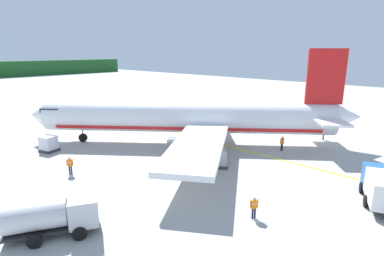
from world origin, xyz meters
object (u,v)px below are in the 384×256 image
at_px(service_truck_fuel, 382,186).
at_px(crew_marshaller, 282,142).
at_px(crew_loader_left, 254,206).
at_px(cargo_container_near, 219,158).
at_px(crew_loader_right, 324,133).
at_px(airliner_foreground, 191,118).
at_px(cargo_container_mid, 49,144).
at_px(service_truck_baggage, 54,215).
at_px(crew_supervisor, 70,164).

bearing_deg(service_truck_fuel, crew_marshaller, 59.70).
relative_size(service_truck_fuel, crew_loader_left, 3.72).
xyz_separation_m(cargo_container_near, crew_loader_right, (17.24, -4.34, 0.05)).
bearing_deg(crew_loader_left, service_truck_fuel, -35.81).
bearing_deg(airliner_foreground, crew_loader_right, -41.11).
bearing_deg(airliner_foreground, crew_loader_left, -123.03).
bearing_deg(service_truck_fuel, cargo_container_mid, 110.73).
bearing_deg(crew_loader_left, cargo_container_mid, 97.87).
height_order(service_truck_baggage, cargo_container_near, service_truck_baggage).
distance_m(service_truck_baggage, crew_supervisor, 10.23).
distance_m(service_truck_baggage, cargo_container_near, 16.61).
xyz_separation_m(service_truck_fuel, crew_marshaller, (6.82, 11.67, -0.40)).
bearing_deg(crew_marshaller, crew_loader_right, -13.48).
relative_size(service_truck_baggage, cargo_container_mid, 2.69).
relative_size(airliner_foreground, service_truck_baggage, 5.89).
height_order(cargo_container_near, crew_marshaller, cargo_container_near).
height_order(service_truck_fuel, crew_loader_right, service_truck_fuel).
xyz_separation_m(service_truck_fuel, service_truck_baggage, (-18.91, 14.54, -0.07)).
xyz_separation_m(service_truck_fuel, cargo_container_near, (-2.31, 14.07, -0.56)).
distance_m(cargo_container_near, crew_loader_right, 17.78).
distance_m(cargo_container_near, crew_marshaller, 9.44).
xyz_separation_m(crew_loader_left, crew_loader_right, (23.45, 3.58, -0.00)).
distance_m(airliner_foreground, cargo_container_near, 8.68).
xyz_separation_m(cargo_container_near, crew_supervisor, (-11.35, 9.25, 0.15)).
height_order(service_truck_fuel, service_truck_baggage, service_truck_fuel).
height_order(crew_marshaller, crew_supervisor, same).
relative_size(cargo_container_near, crew_loader_left, 1.44).
relative_size(cargo_container_mid, crew_supervisor, 1.23).
bearing_deg(service_truck_baggage, cargo_container_mid, 68.54).
relative_size(service_truck_fuel, crew_loader_right, 3.73).
relative_size(service_truck_baggage, cargo_container_near, 2.51).
height_order(cargo_container_near, crew_loader_right, cargo_container_near).
bearing_deg(crew_loader_right, crew_loader_left, -171.32).
xyz_separation_m(service_truck_baggage, crew_loader_right, (33.84, -4.82, -0.44)).
bearing_deg(crew_supervisor, crew_loader_right, -25.43).
distance_m(service_truck_fuel, crew_loader_right, 17.82).
height_order(cargo_container_near, crew_loader_left, cargo_container_near).
height_order(crew_loader_right, crew_supervisor, crew_supervisor).
bearing_deg(cargo_container_mid, cargo_container_near, -61.32).
height_order(airliner_foreground, service_truck_fuel, airliner_foreground).
height_order(airliner_foreground, cargo_container_near, airliner_foreground).
relative_size(cargo_container_near, cargo_container_mid, 1.07).
bearing_deg(cargo_container_mid, airliner_foreground, -37.64).
relative_size(airliner_foreground, crew_loader_left, 21.31).
distance_m(service_truck_fuel, crew_supervisor, 27.03).
distance_m(crew_marshaller, crew_supervisor, 23.56).
relative_size(service_truck_baggage, crew_supervisor, 3.29).
distance_m(airliner_foreground, service_truck_baggage, 21.60).
distance_m(cargo_container_near, crew_supervisor, 14.64).
bearing_deg(cargo_container_near, service_truck_fuel, -80.66).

